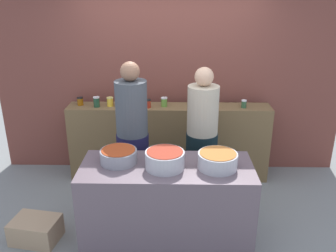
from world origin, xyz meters
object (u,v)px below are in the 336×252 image
Objects in this scene: preserve_jar_1 at (97,102)px; preserve_jar_7 at (193,99)px; preserve_jar_3 at (119,103)px; preserve_jar_8 at (244,104)px; bread_crate at (36,230)px; cooking_pot_center at (165,160)px; preserve_jar_0 at (80,101)px; cooking_pot_left at (119,156)px; preserve_jar_6 at (164,102)px; cook_with_tongs at (133,148)px; cooking_pot_right at (218,160)px; cook_in_cap at (202,145)px; preserve_jar_4 at (137,102)px; preserve_jar_5 at (148,104)px; preserve_jar_2 at (110,102)px.

preserve_jar_1 is 1.28m from preserve_jar_7.
preserve_jar_1 is at bearing -174.97° from preserve_jar_7.
preserve_jar_1 is 0.30m from preserve_jar_3.
preserve_jar_8 is 0.22× the size of bread_crate.
cooking_pot_center is at bearing -65.77° from preserve_jar_3.
cooking_pot_left is at bearing -62.42° from preserve_jar_0.
preserve_jar_8 is 1.95m from cooking_pot_left.
preserve_jar_6 is 0.07× the size of cook_with_tongs.
preserve_jar_0 is 1.51m from preserve_jar_7.
cook_with_tongs is at bearing 80.37° from cooking_pot_left.
preserve_jar_6 is 0.33× the size of cooking_pot_center.
bread_crate is at bearing -117.21° from preserve_jar_3.
cook_in_cap reaches higher than cooking_pot_right.
preserve_jar_8 is (2.16, -0.07, -0.00)m from preserve_jar_0.
cook_in_cap is (1.06, -0.63, -0.32)m from preserve_jar_3.
preserve_jar_0 is 0.06× the size of cook_in_cap.
preserve_jar_6 is (0.59, -0.00, 0.01)m from preserve_jar_3.
preserve_jar_6 is at bearing -1.82° from preserve_jar_0.
preserve_jar_1 reaches higher than preserve_jar_4.
cooking_pot_center is at bearing -51.34° from preserve_jar_0.
preserve_jar_7 is at bearing 5.03° from preserve_jar_1.
cooking_pot_center is at bearing -13.17° from cooking_pot_left.
preserve_jar_5 is at bearing -165.08° from preserve_jar_6.
cook_in_cap is 3.58× the size of bread_crate.
preserve_jar_2 is at bearing 131.82° from cooking_pot_right.
cooking_pot_center is (0.05, -1.43, -0.13)m from preserve_jar_6.
preserve_jar_5 is at bearing -167.32° from preserve_jar_7.
preserve_jar_0 is 2.22m from cooking_pot_right.
preserve_jar_3 is at bearing 129.07° from cooking_pot_right.
preserve_jar_6 is at bearing 126.09° from cook_in_cap.
preserve_jar_2 is (0.41, -0.03, 0.01)m from preserve_jar_0.
preserve_jar_1 reaches higher than bread_crate.
preserve_jar_7 is (1.10, 0.07, 0.02)m from preserve_jar_2.
preserve_jar_6 is 0.26× the size of bread_crate.
preserve_jar_3 is 0.27× the size of cooking_pot_left.
preserve_jar_1 is at bearing -173.42° from preserve_jar_3.
cooking_pot_right is (1.68, -1.45, -0.13)m from preserve_jar_0.
cook_in_cap is (0.82, -0.64, -0.33)m from preserve_jar_4.
bread_crate is at bearing -174.21° from cooking_pot_left.
cook_in_cap reaches higher than cooking_pot_left.
preserve_jar_0 is 0.24m from preserve_jar_1.
preserve_jar_6 is at bearing 2.16° from preserve_jar_1.
preserve_jar_0 is 2.16m from preserve_jar_8.
preserve_jar_6 is 0.32× the size of cooking_pot_right.
preserve_jar_7 reaches higher than preserve_jar_8.
preserve_jar_1 is 0.08× the size of cook_with_tongs.
cook_in_cap reaches higher than preserve_jar_4.
preserve_jar_7 is 0.32× the size of bread_crate.
preserve_jar_3 is 0.21× the size of bread_crate.
preserve_jar_4 is at bearing 0.18° from preserve_jar_2.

